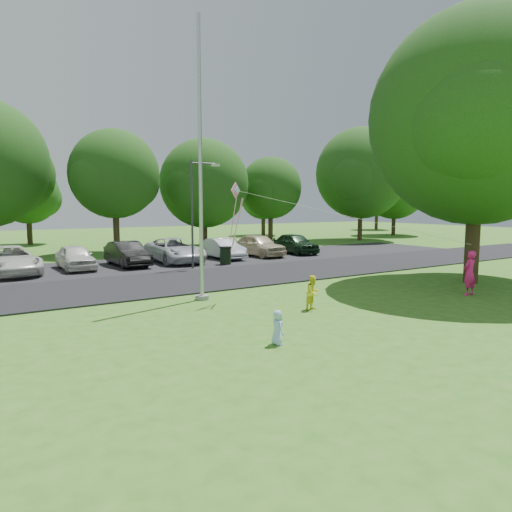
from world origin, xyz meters
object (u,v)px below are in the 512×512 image
woman (470,273)px  child_blue (277,328)px  child_yellow (313,293)px  street_lamp (196,204)px  trash_can (226,256)px  big_tree (479,122)px  kite (245,205)px  flagpole (201,185)px

woman → child_blue: bearing=4.5°
child_yellow → child_blue: bearing=-156.7°
child_yellow → child_blue: child_yellow is taller
street_lamp → trash_can: (2.05, 0.54, -2.94)m
trash_can → woman: bearing=-73.7°
trash_can → child_yellow: (-2.92, -11.35, 0.03)m
trash_can → big_tree: (6.33, -11.10, 6.42)m
street_lamp → child_yellow: street_lamp is taller
woman → big_tree: bearing=-151.4°
woman → kite: bearing=-27.7°
child_yellow → kite: 3.93m
trash_can → kite: 10.28m
trash_can → big_tree: bearing=-60.3°
trash_can → child_yellow: 11.72m
flagpole → street_lamp: (3.26, 7.37, -0.68)m
street_lamp → big_tree: bearing=-46.3°
child_blue → kite: bearing=-14.2°
child_blue → kite: size_ratio=0.10×
trash_can → child_blue: size_ratio=1.23×
trash_can → child_blue: bearing=-113.8°
street_lamp → woman: 13.68m
flagpole → kite: size_ratio=1.20×
street_lamp → trash_can: size_ratio=5.41×
flagpole → child_blue: bearing=-97.7°
big_tree → child_yellow: (-9.26, -0.25, -6.39)m
kite → woman: bearing=-53.7°
street_lamp → child_blue: street_lamp is taller
big_tree → child_blue: (-12.45, -2.74, -6.53)m
trash_can → child_blue: trash_can is taller
child_blue → child_yellow: bearing=-43.7°
big_tree → street_lamp: bearing=128.5°
flagpole → child_blue: (-0.80, -5.93, -3.73)m
flagpole → trash_can: (5.31, 7.91, -3.63)m
child_blue → street_lamp: bearing=-8.6°
big_tree → child_yellow: size_ratio=10.31×
trash_can → kite: (-4.09, -8.97, 2.93)m
woman → child_yellow: size_ratio=1.50×
big_tree → child_yellow: bearing=-178.5°
big_tree → woman: (-2.64, -1.58, -6.10)m
kite → big_tree: bearing=-39.8°
flagpole → kite: (1.22, -1.05, -0.70)m
flagpole → woman: 10.72m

